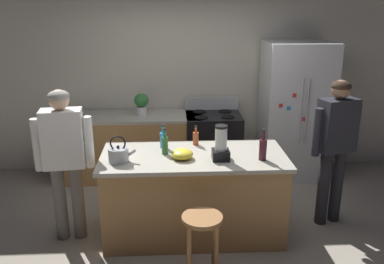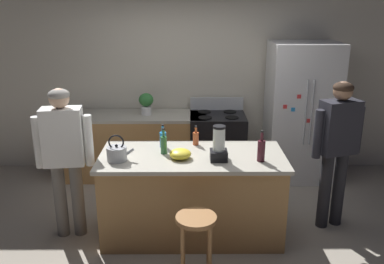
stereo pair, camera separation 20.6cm
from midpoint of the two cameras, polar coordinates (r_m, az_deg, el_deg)
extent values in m
plane|color=#9E9384|center=(4.68, -1.10, -13.59)|extent=(14.00, 14.00, 0.00)
cube|color=beige|center=(6.04, -1.83, 7.47)|extent=(8.00, 0.10, 2.70)
cube|color=#B7844C|center=(4.47, -1.13, -8.84)|extent=(1.85, 0.82, 0.87)
cube|color=#B2AD9E|center=(4.28, -1.17, -3.41)|extent=(1.91, 0.88, 0.04)
cube|color=#B7844C|center=(5.93, -9.41, -2.15)|extent=(2.00, 0.64, 0.87)
cube|color=#B2AD9E|center=(5.79, -9.64, 2.07)|extent=(2.00, 0.64, 0.04)
cube|color=silver|center=(5.91, 12.99, 2.81)|extent=(0.90, 0.70, 1.90)
cylinder|color=#B7BABF|center=(5.54, 13.68, 2.75)|extent=(0.02, 0.02, 0.85)
cylinder|color=#B7BABF|center=(5.56, 14.47, 2.75)|extent=(0.02, 0.02, 0.85)
cube|color=red|center=(5.46, 11.03, 3.57)|extent=(0.05, 0.01, 0.05)
cube|color=#268CD8|center=(5.50, 12.08, 3.19)|extent=(0.05, 0.01, 0.05)
cube|color=red|center=(5.60, 14.08, 1.71)|extent=(0.05, 0.01, 0.05)
cube|color=red|center=(5.48, 12.84, 4.91)|extent=(0.05, 0.01, 0.05)
cube|color=orange|center=(5.67, 15.50, 0.81)|extent=(0.05, 0.01, 0.05)
cube|color=black|center=(5.88, 1.88, -1.89)|extent=(0.76, 0.64, 0.91)
cube|color=black|center=(5.59, 2.16, -3.45)|extent=(0.60, 0.01, 0.24)
cube|color=#B7BABF|center=(5.99, 1.70, 3.95)|extent=(0.76, 0.06, 0.18)
cylinder|color=black|center=(5.58, 0.22, 2.00)|extent=(0.18, 0.18, 0.01)
cylinder|color=black|center=(5.61, 3.89, 2.05)|extent=(0.18, 0.18, 0.01)
cylinder|color=black|center=(5.87, 0.05, 2.81)|extent=(0.18, 0.18, 0.01)
cylinder|color=black|center=(5.90, 3.55, 2.85)|extent=(0.18, 0.18, 0.01)
cylinder|color=#66605B|center=(4.63, -18.86, -9.23)|extent=(0.14, 0.14, 0.82)
cylinder|color=#66605B|center=(4.60, -16.62, -9.18)|extent=(0.14, 0.14, 0.82)
cube|color=white|center=(4.35, -18.62, -0.89)|extent=(0.42, 0.26, 0.60)
cylinder|color=white|center=(4.42, -21.75, -1.66)|extent=(0.10, 0.10, 0.54)
cylinder|color=white|center=(4.33, -15.29, -1.36)|extent=(0.10, 0.10, 0.54)
sphere|color=#D8AD8C|center=(4.25, -19.15, 4.19)|extent=(0.22, 0.22, 0.20)
ellipsoid|color=gray|center=(4.24, -19.19, 4.65)|extent=(0.23, 0.23, 0.12)
cylinder|color=#26262B|center=(4.96, 18.10, -6.99)|extent=(0.16, 0.16, 0.86)
cylinder|color=#26262B|center=(4.85, 16.42, -7.37)|extent=(0.16, 0.16, 0.86)
cube|color=#26262D|center=(4.66, 18.08, 0.89)|extent=(0.45, 0.33, 0.58)
cylinder|color=#26262D|center=(4.83, 20.35, 0.62)|extent=(0.11, 0.11, 0.52)
cylinder|color=#26262D|center=(4.52, 15.53, -0.03)|extent=(0.11, 0.11, 0.52)
sphere|color=#8C664C|center=(4.56, 18.55, 5.55)|extent=(0.25, 0.25, 0.20)
ellipsoid|color=#332319|center=(4.56, 18.59, 5.98)|extent=(0.26, 0.26, 0.12)
cylinder|color=#9E6B3D|center=(3.68, -0.23, -11.77)|extent=(0.36, 0.36, 0.04)
cylinder|color=#9E6B3D|center=(3.75, -2.00, -16.97)|extent=(0.04, 0.04, 0.60)
cylinder|color=#9E6B3D|center=(3.76, 1.73, -16.86)|extent=(0.04, 0.04, 0.60)
cylinder|color=#9E6B3D|center=(3.95, -2.07, -15.02)|extent=(0.04, 0.04, 0.60)
cylinder|color=#9E6B3D|center=(3.96, 1.44, -14.93)|extent=(0.04, 0.04, 0.60)
cylinder|color=silver|center=(5.75, -7.92, 2.88)|extent=(0.14, 0.14, 0.12)
ellipsoid|color=#337A38|center=(5.72, -7.98, 4.33)|extent=(0.20, 0.20, 0.18)
cube|color=black|center=(4.14, 2.53, -3.15)|extent=(0.17, 0.17, 0.10)
cylinder|color=silver|center=(4.08, 2.56, -0.98)|extent=(0.12, 0.12, 0.23)
cylinder|color=black|center=(4.04, 2.58, 0.73)|extent=(0.12, 0.12, 0.02)
cylinder|color=#B24C26|center=(4.55, -0.79, -0.92)|extent=(0.06, 0.06, 0.14)
cylinder|color=#B24C26|center=(4.51, -0.79, 0.29)|extent=(0.02, 0.02, 0.06)
cylinder|color=black|center=(4.50, -0.80, 0.75)|extent=(0.03, 0.03, 0.02)
cylinder|color=#471923|center=(4.16, 8.29, -2.44)|extent=(0.08, 0.08, 0.21)
cylinder|color=#471923|center=(4.11, 8.38, -0.48)|extent=(0.03, 0.03, 0.09)
cylinder|color=black|center=(4.09, 8.41, 0.22)|extent=(0.03, 0.03, 0.02)
cylinder|color=#2D6638|center=(4.28, -5.11, -1.89)|extent=(0.07, 0.07, 0.18)
cylinder|color=#2D6638|center=(4.24, -5.16, -0.24)|extent=(0.03, 0.03, 0.08)
cylinder|color=black|center=(4.23, -5.18, 0.37)|extent=(0.03, 0.03, 0.02)
cylinder|color=#268CD8|center=(4.47, -5.29, -1.13)|extent=(0.07, 0.07, 0.17)
cylinder|color=#268CD8|center=(4.43, -5.34, 0.33)|extent=(0.03, 0.03, 0.07)
cylinder|color=black|center=(4.42, -5.35, 0.87)|extent=(0.03, 0.03, 0.02)
ellipsoid|color=yellow|center=(4.16, -2.77, -3.05)|extent=(0.22, 0.22, 0.10)
cylinder|color=#B7BABF|center=(4.16, -11.46, -3.12)|extent=(0.20, 0.20, 0.14)
sphere|color=black|center=(4.13, -11.53, -2.02)|extent=(0.03, 0.03, 0.03)
cylinder|color=#B7BABF|center=(4.13, -9.69, -2.83)|extent=(0.09, 0.03, 0.08)
torus|color=black|center=(4.12, -11.56, -1.56)|extent=(0.16, 0.02, 0.16)
camera|label=1|loc=(0.10, -91.31, -0.43)|focal=38.89mm
camera|label=2|loc=(0.10, 88.69, 0.43)|focal=38.89mm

